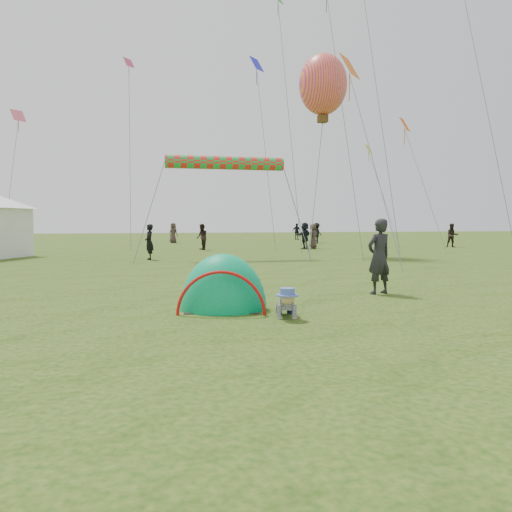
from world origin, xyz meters
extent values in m
plane|color=#1A3B0B|center=(0.00, 0.00, 0.00)|extent=(140.00, 140.00, 0.00)
ellipsoid|color=#00835A|center=(-1.62, 1.24, 0.00)|extent=(2.09, 1.85, 2.32)
imported|color=black|center=(2.54, 2.52, 0.94)|extent=(0.78, 0.62, 1.89)
imported|color=black|center=(-2.83, 15.21, 0.84)|extent=(0.43, 0.63, 1.69)
imported|color=black|center=(0.59, 22.65, 0.83)|extent=(0.77, 0.91, 1.66)
imported|color=black|center=(11.82, 37.98, 0.81)|extent=(0.96, 0.42, 1.63)
imported|color=black|center=(10.83, 29.61, 0.85)|extent=(0.94, 1.24, 1.69)
imported|color=#392B28|center=(-0.49, 33.48, 0.84)|extent=(0.97, 0.94, 1.68)
imported|color=black|center=(18.09, 21.99, 0.83)|extent=(0.99, 0.89, 1.66)
imported|color=#2B2B31|center=(12.02, 32.91, 0.84)|extent=(1.10, 1.25, 1.68)
imported|color=#403229|center=(8.07, 22.76, 0.83)|extent=(0.67, 0.89, 1.66)
imported|color=black|center=(7.35, 22.38, 0.87)|extent=(1.54, 1.48, 1.75)
cylinder|color=red|center=(0.82, 15.18, 4.64)|extent=(5.76, 0.64, 0.64)
plane|color=yellow|center=(13.82, 26.50, 7.31)|extent=(0.85, 0.85, 0.69)
plane|color=#2225E4|center=(4.74, 25.13, 12.56)|extent=(1.19, 1.19, 0.97)
plane|color=#D04365|center=(-3.80, 27.76, 12.85)|extent=(0.81, 0.81, 0.66)
plane|color=orange|center=(6.03, 12.45, 8.76)|extent=(1.30, 1.30, 1.06)
plane|color=#F15400|center=(13.99, 21.56, 8.24)|extent=(1.14, 1.14, 0.93)
plane|color=#F8617C|center=(-10.82, 26.74, 8.68)|extent=(0.94, 0.94, 0.77)
camera|label=1|loc=(-3.30, -8.87, 1.82)|focal=35.00mm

